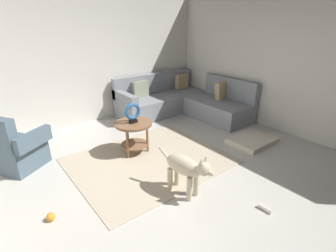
{
  "coord_description": "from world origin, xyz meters",
  "views": [
    {
      "loc": [
        -1.79,
        -2.24,
        2.06
      ],
      "look_at": [
        0.45,
        0.6,
        0.55
      ],
      "focal_mm": 27.3,
      "sensor_mm": 36.0,
      "label": 1
    }
  ],
  "objects": [
    {
      "name": "ground_plane",
      "position": [
        0.0,
        0.0,
        -0.05
      ],
      "size": [
        6.0,
        6.0,
        0.1
      ],
      "primitive_type": "cube",
      "color": "beige"
    },
    {
      "name": "wall_back",
      "position": [
        0.0,
        2.94,
        1.35
      ],
      "size": [
        6.0,
        0.12,
        2.7
      ],
      "primitive_type": "cube",
      "color": "silver",
      "rests_on": "ground_plane"
    },
    {
      "name": "wall_right",
      "position": [
        2.94,
        0.0,
        1.35
      ],
      "size": [
        0.12,
        6.0,
        2.7
      ],
      "primitive_type": "cube",
      "color": "silver",
      "rests_on": "ground_plane"
    },
    {
      "name": "area_rug",
      "position": [
        0.15,
        0.7,
        0.01
      ],
      "size": [
        2.3,
        1.9,
        0.01
      ],
      "primitive_type": "cube",
      "color": "#BCAD93",
      "rests_on": "ground_plane"
    },
    {
      "name": "sectional_couch",
      "position": [
        1.99,
        2.01,
        0.29
      ],
      "size": [
        2.2,
        2.25,
        0.88
      ],
      "color": "gray",
      "rests_on": "ground_plane"
    },
    {
      "name": "armchair",
      "position": [
        -1.51,
        1.74,
        0.32
      ],
      "size": [
        0.94,
        1.0,
        0.88
      ],
      "rotation": [
        0.0,
        0.0,
        -0.99
      ],
      "color": "#4C6070",
      "rests_on": "ground_plane"
    },
    {
      "name": "side_table",
      "position": [
        0.12,
        1.08,
        0.42
      ],
      "size": [
        0.6,
        0.6,
        0.54
      ],
      "color": "brown",
      "rests_on": "ground_plane"
    },
    {
      "name": "torus_sculpture",
      "position": [
        0.12,
        1.08,
        0.71
      ],
      "size": [
        0.28,
        0.08,
        0.33
      ],
      "color": "black",
      "rests_on": "side_table"
    },
    {
      "name": "dog_bed_mat",
      "position": [
        1.98,
        0.08,
        0.04
      ],
      "size": [
        0.8,
        0.6,
        0.09
      ],
      "primitive_type": "cube",
      "color": "beige",
      "rests_on": "ground_plane"
    },
    {
      "name": "dog",
      "position": [
        0.05,
        -0.27,
        0.38
      ],
      "size": [
        0.31,
        0.84,
        0.63
      ],
      "rotation": [
        0.0,
        0.0,
        3.31
      ],
      "color": "beige",
      "rests_on": "ground_plane"
    },
    {
      "name": "dog_toy_ball",
      "position": [
        -1.44,
        0.3,
        0.05
      ],
      "size": [
        0.1,
        0.1,
        0.1
      ],
      "primitive_type": "sphere",
      "color": "orange",
      "rests_on": "ground_plane"
    },
    {
      "name": "dog_toy_rope",
      "position": [
        0.57,
        -1.08,
        0.03
      ],
      "size": [
        0.06,
        0.17,
        0.05
      ],
      "primitive_type": "cylinder",
      "rotation": [
        0.0,
        1.57,
        1.62
      ],
      "color": "silver",
      "rests_on": "ground_plane"
    }
  ]
}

